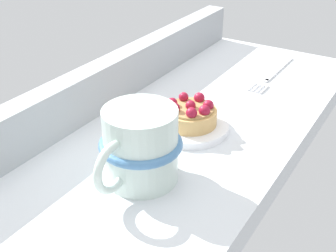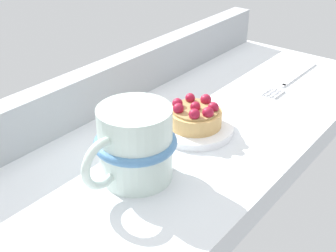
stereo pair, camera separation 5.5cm
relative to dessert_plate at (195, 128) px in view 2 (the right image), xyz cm
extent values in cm
cube|color=silver|center=(-2.04, 1.31, -2.28)|extent=(81.62, 30.91, 3.60)
cube|color=#9EA3A8|center=(-2.04, 15.03, 2.90)|extent=(79.99, 3.45, 6.76)
cylinder|color=white|center=(0.00, 0.00, 0.03)|extent=(10.70, 10.70, 1.04)
cylinder|color=white|center=(0.00, 0.00, -0.22)|extent=(5.89, 5.89, 0.52)
cylinder|color=tan|center=(0.00, 0.00, 1.63)|extent=(7.26, 7.26, 2.17)
cylinder|color=#AB854F|center=(0.00, 0.00, 2.87)|extent=(6.39, 6.39, 0.30)
sphere|color=maroon|center=(0.00, 0.00, 3.30)|extent=(1.41, 1.41, 1.41)
sphere|color=maroon|center=(2.58, 0.06, 3.36)|extent=(1.53, 1.53, 1.53)
sphere|color=maroon|center=(1.56, 1.98, 3.42)|extent=(1.37, 1.37, 1.37)
sphere|color=maroon|center=(-0.77, 2.42, 3.37)|extent=(1.45, 1.45, 1.45)
sphere|color=maroon|center=(-1.98, 1.19, 3.44)|extent=(1.48, 1.48, 1.48)
sphere|color=maroon|center=(-2.19, -1.28, 3.44)|extent=(1.49, 1.49, 1.49)
sphere|color=maroon|center=(-0.44, -2.33, 3.35)|extent=(1.55, 1.55, 1.55)
sphere|color=maroon|center=(1.26, -2.03, 3.33)|extent=(1.49, 1.49, 1.49)
cylinder|color=silver|center=(-12.75, -0.73, 3.96)|extent=(8.37, 8.37, 8.89)
torus|color=#4C7FB2|center=(-12.75, -0.73, 4.18)|extent=(9.48, 9.48, 1.07)
torus|color=silver|center=(-17.81, -0.73, 3.96)|extent=(5.93, 0.95, 5.93)
cube|color=silver|center=(27.74, -3.13, -0.18)|extent=(12.98, 0.86, 0.60)
cube|color=silver|center=(21.26, -3.04, -0.18)|extent=(1.21, 0.58, 0.60)
cube|color=silver|center=(17.77, -1.90, -0.18)|extent=(3.50, 0.28, 0.60)
cube|color=silver|center=(17.76, -2.63, -0.18)|extent=(3.50, 0.28, 0.60)
cube|color=silver|center=(17.75, -3.37, -0.18)|extent=(3.50, 0.28, 0.60)
cube|color=silver|center=(17.74, -4.10, -0.18)|extent=(3.50, 0.28, 0.60)
camera|label=1|loc=(-47.23, -25.61, 30.40)|focal=47.75mm
camera|label=2|loc=(-44.07, -30.13, 30.40)|focal=47.75mm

